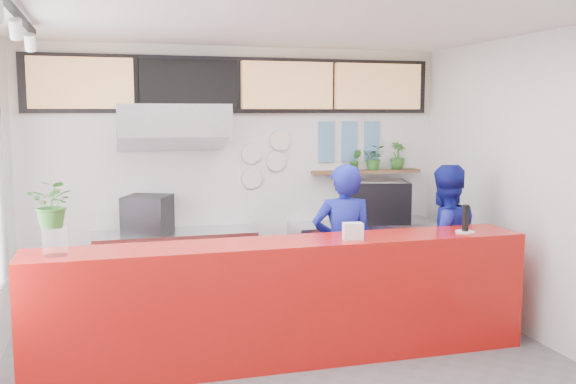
{
  "coord_description": "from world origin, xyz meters",
  "views": [
    {
      "loc": [
        -1.52,
        -4.98,
        2.24
      ],
      "look_at": [
        0.1,
        0.7,
        1.5
      ],
      "focal_mm": 40.0,
      "sensor_mm": 36.0,
      "label": 1
    }
  ],
  "objects_px": {
    "pepper_mill": "(465,218)",
    "panini_oven": "(148,214)",
    "staff_right": "(443,245)",
    "service_counter": "(286,301)",
    "staff_center": "(343,249)",
    "espresso_machine": "(375,202)"
  },
  "relations": [
    {
      "from": "pepper_mill",
      "to": "panini_oven",
      "type": "bearing_deg",
      "value": 146.65
    },
    {
      "from": "pepper_mill",
      "to": "staff_right",
      "type": "bearing_deg",
      "value": 78.16
    },
    {
      "from": "service_counter",
      "to": "staff_center",
      "type": "relative_size",
      "value": 2.6
    },
    {
      "from": "service_counter",
      "to": "pepper_mill",
      "type": "xyz_separation_m",
      "value": [
        1.75,
        -0.07,
        0.69
      ]
    },
    {
      "from": "panini_oven",
      "to": "staff_right",
      "type": "height_order",
      "value": "staff_right"
    },
    {
      "from": "staff_right",
      "to": "service_counter",
      "type": "bearing_deg",
      "value": 13.77
    },
    {
      "from": "service_counter",
      "to": "staff_right",
      "type": "xyz_separation_m",
      "value": [
        1.88,
        0.56,
        0.3
      ]
    },
    {
      "from": "staff_center",
      "to": "pepper_mill",
      "type": "relative_size",
      "value": 6.89
    },
    {
      "from": "panini_oven",
      "to": "pepper_mill",
      "type": "height_order",
      "value": "pepper_mill"
    },
    {
      "from": "service_counter",
      "to": "staff_center",
      "type": "bearing_deg",
      "value": 37.34
    },
    {
      "from": "espresso_machine",
      "to": "pepper_mill",
      "type": "bearing_deg",
      "value": -73.3
    },
    {
      "from": "espresso_machine",
      "to": "staff_right",
      "type": "distance_m",
      "value": 1.3
    },
    {
      "from": "service_counter",
      "to": "panini_oven",
      "type": "relative_size",
      "value": 9.64
    },
    {
      "from": "panini_oven",
      "to": "staff_center",
      "type": "relative_size",
      "value": 0.27
    },
    {
      "from": "service_counter",
      "to": "staff_center",
      "type": "height_order",
      "value": "staff_center"
    },
    {
      "from": "panini_oven",
      "to": "espresso_machine",
      "type": "distance_m",
      "value": 2.73
    },
    {
      "from": "service_counter",
      "to": "staff_center",
      "type": "xyz_separation_m",
      "value": [
        0.76,
        0.58,
        0.31
      ]
    },
    {
      "from": "staff_right",
      "to": "pepper_mill",
      "type": "relative_size",
      "value": 6.76
    },
    {
      "from": "staff_center",
      "to": "espresso_machine",
      "type": "bearing_deg",
      "value": -114.58
    },
    {
      "from": "pepper_mill",
      "to": "service_counter",
      "type": "bearing_deg",
      "value": 177.69
    },
    {
      "from": "espresso_machine",
      "to": "staff_center",
      "type": "relative_size",
      "value": 0.45
    },
    {
      "from": "staff_right",
      "to": "pepper_mill",
      "type": "distance_m",
      "value": 0.75
    }
  ]
}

